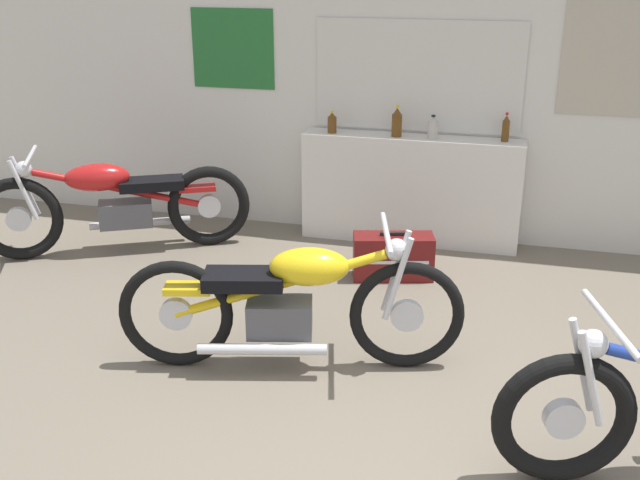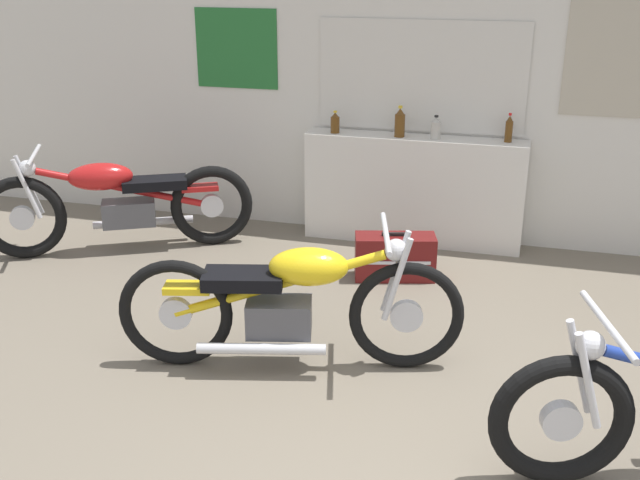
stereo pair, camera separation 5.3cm
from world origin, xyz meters
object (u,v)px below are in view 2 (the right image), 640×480
Objects in this scene: motorcycle_red at (119,202)px; hard_case_darkred at (395,257)px; motorcycle_yellow at (290,301)px; bottle_left_center at (400,123)px; bottle_right_center at (509,129)px; bottle_leftmost at (335,123)px; bottle_center at (436,128)px.

motorcycle_red is 3.10× the size of hard_case_darkred.
motorcycle_yellow is 1.52m from hard_case_darkred.
bottle_left_center is 1.10× the size of bottle_right_center.
bottle_center is at bearing 0.29° from bottle_leftmost.
motorcycle_red is at bearing -152.61° from bottle_leftmost.
motorcycle_red is 2.29m from hard_case_darkred.
bottle_left_center is 0.29m from bottle_center.
hard_case_darkred is (2.27, 0.05, -0.25)m from motorcycle_red.
bottle_right_center is 0.36× the size of hard_case_darkred.
bottle_leftmost is 1.89m from motorcycle_red.
bottle_center is at bearing 18.88° from motorcycle_red.
bottle_leftmost reaches higher than hard_case_darkred.
bottle_leftmost is at bearing 130.88° from hard_case_darkred.
hard_case_darkred is at bearing 1.25° from motorcycle_red.
bottle_center is at bearing 0.36° from bottle_left_center.
bottle_center is at bearing -175.31° from bottle_right_center.
motorcycle_yellow is at bearing -95.86° from bottle_left_center.
bottle_center is 1.15m from hard_case_darkred.
bottle_center reaches higher than motorcycle_red.
motorcycle_red is at bearing -161.12° from bottle_center.
hard_case_darkred is (-0.73, -0.83, -0.84)m from bottle_right_center.
motorcycle_yellow is at bearing -36.32° from motorcycle_red.
bottle_left_center is 1.16m from hard_case_darkred.
motorcycle_red is (-2.14, -0.83, -0.61)m from bottle_left_center.
bottle_leftmost is 1.32m from hard_case_darkred.
motorcycle_yellow is at bearing -115.55° from bottle_right_center.
motorcycle_yellow is at bearing -103.93° from hard_case_darkred.
motorcycle_red is (-1.91, 1.41, -0.00)m from motorcycle_yellow.
bottle_right_center is at bearing 48.60° from hard_case_darkred.
bottle_center is at bearing 78.34° from hard_case_darkred.
bottle_leftmost is 0.96× the size of bottle_center.
bottle_right_center reaches higher than motorcycle_red.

